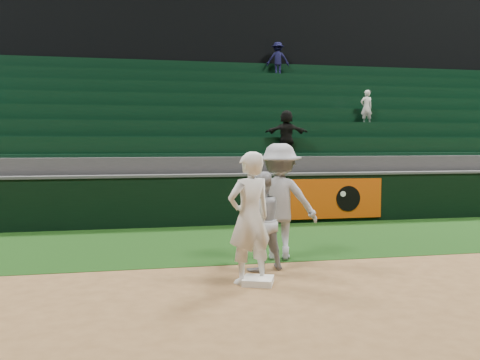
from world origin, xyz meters
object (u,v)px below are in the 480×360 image
object	(u,v)px
first_base	(258,281)
base_coach	(280,201)
first_baseman	(250,218)
baserunner	(260,221)

from	to	relation	value
first_base	base_coach	distance (m)	1.95
first_baseman	baserunner	size ratio (longest dim) A/B	1.21
first_base	first_baseman	size ratio (longest dim) A/B	0.22
base_coach	first_base	bearing A→B (deg)	82.51
baserunner	base_coach	size ratio (longest dim) A/B	0.78
first_baseman	baserunner	bearing A→B (deg)	-134.38
first_base	baserunner	xyz separation A→B (m)	(0.23, 0.80, 0.73)
baserunner	base_coach	bearing A→B (deg)	-144.47
first_base	base_coach	xyz separation A→B (m)	(0.75, 1.52, 0.95)
first_base	baserunner	bearing A→B (deg)	74.16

